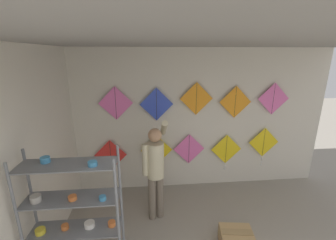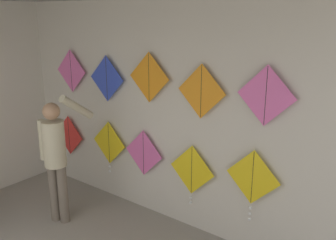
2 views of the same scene
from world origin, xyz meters
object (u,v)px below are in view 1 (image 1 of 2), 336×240
kite_0 (111,155)px  kite_9 (273,99)px  kite_1 (157,151)px  kite_7 (196,99)px  kite_6 (156,104)px  cardboard_box (236,239)px  kite_4 (263,144)px  shopkeeper (155,166)px  shelf_rack (74,217)px  kite_3 (226,150)px  kite_8 (235,102)px  kite_5 (116,103)px  kite_2 (189,149)px

kite_0 → kite_9: (3.20, 0.00, 1.06)m
kite_1 → kite_7: (0.77, 0.00, 1.04)m
kite_1 → kite_6: size_ratio=1.22×
kite_9 → kite_6: bearing=180.0°
cardboard_box → kite_4: (1.15, 1.61, 0.77)m
shopkeeper → kite_4: 2.43m
shelf_rack → kite_7: (1.75, 1.95, 0.91)m
shopkeeper → kite_4: (2.27, 0.86, -0.06)m
shelf_rack → kite_4: 3.75m
shopkeeper → kite_0: 1.22m
kite_4 → kite_9: (0.08, 0.00, 0.94)m
kite_1 → kite_3: size_ratio=1.00×
kite_0 → kite_8: 2.63m
shopkeeper → kite_0: size_ratio=2.70×
kite_5 → kite_6: (0.75, 0.00, -0.03)m
kite_6 → kite_3: bearing=-0.0°
shopkeeper → kite_6: kite_6 is taller
kite_4 → kite_6: (-2.20, 0.00, 0.88)m
shelf_rack → kite_1: 2.19m
kite_1 → kite_3: bearing=0.0°
kite_0 → kite_6: 1.35m
kite_2 → shelf_rack: bearing=-130.0°
kite_1 → kite_8: 1.81m
kite_7 → kite_9: size_ratio=1.00×
kite_5 → kite_6: size_ratio=1.00×
shopkeeper → cardboard_box: (1.12, -0.74, -0.83)m
kite_0 → kite_9: 3.37m
shelf_rack → kite_2: bearing=50.0°
kite_5 → kite_9: size_ratio=1.00×
kite_2 → kite_7: 1.03m
shopkeeper → kite_2: shopkeeper is taller
shelf_rack → kite_8: size_ratio=2.74×
kite_6 → kite_2: bearing=0.0°
shopkeeper → kite_4: size_ratio=2.03×
cardboard_box → kite_0: kite_0 is taller
shelf_rack → kite_3: 3.11m
kite_1 → kite_2: 0.65m
kite_2 → kite_9: kite_9 is taller
shopkeeper → kite_3: shopkeeper is taller
kite_1 → kite_4: bearing=-0.0°
cardboard_box → kite_2: size_ratio=0.80×
cardboard_box → kite_1: kite_1 is taller
kite_0 → kite_9: size_ratio=1.00×
kite_2 → kite_7: size_ratio=1.00×
kite_0 → cardboard_box: bearing=-39.3°
kite_1 → kite_5: size_ratio=1.22×
kite_1 → kite_9: kite_9 is taller
kite_0 → kite_1: (0.90, -0.00, 0.05)m
kite_9 → kite_3: bearing=-180.0°
shelf_rack → kite_1: bearing=63.2°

